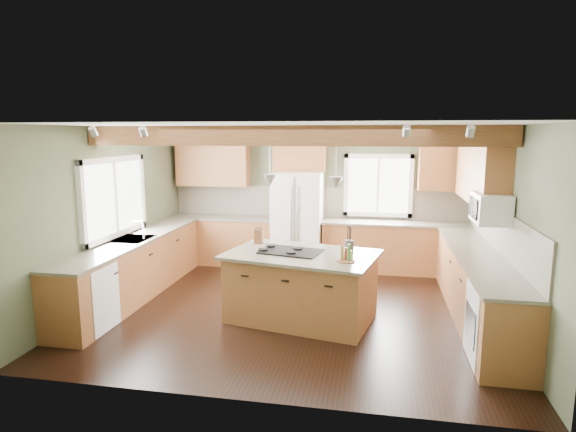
# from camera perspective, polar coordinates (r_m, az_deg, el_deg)

# --- Properties ---
(floor) EXTENTS (5.60, 5.60, 0.00)m
(floor) POSITION_cam_1_polar(r_m,az_deg,el_deg) (7.10, 0.71, -10.86)
(floor) COLOR black
(floor) RESTS_ON ground
(ceiling) EXTENTS (5.60, 5.60, 0.00)m
(ceiling) POSITION_cam_1_polar(r_m,az_deg,el_deg) (6.65, 0.76, 10.62)
(ceiling) COLOR silver
(ceiling) RESTS_ON wall_back
(wall_back) EXTENTS (5.60, 0.00, 5.60)m
(wall_back) POSITION_cam_1_polar(r_m,az_deg,el_deg) (9.20, 3.39, 2.25)
(wall_back) COLOR #48523A
(wall_back) RESTS_ON ground
(wall_left) EXTENTS (0.00, 5.00, 5.00)m
(wall_left) POSITION_cam_1_polar(r_m,az_deg,el_deg) (7.73, -20.18, 0.23)
(wall_left) COLOR #48523A
(wall_left) RESTS_ON ground
(wall_right) EXTENTS (0.00, 5.00, 5.00)m
(wall_right) POSITION_cam_1_polar(r_m,az_deg,el_deg) (6.86, 24.45, -1.19)
(wall_right) COLOR #48523A
(wall_right) RESTS_ON ground
(ceiling_beam) EXTENTS (5.55, 0.26, 0.26)m
(ceiling_beam) POSITION_cam_1_polar(r_m,az_deg,el_deg) (6.28, 0.17, 9.49)
(ceiling_beam) COLOR #4C2615
(ceiling_beam) RESTS_ON ceiling
(soffit_trim) EXTENTS (5.55, 0.20, 0.10)m
(soffit_trim) POSITION_cam_1_polar(r_m,az_deg,el_deg) (9.02, 3.39, 10.00)
(soffit_trim) COLOR #4C2615
(soffit_trim) RESTS_ON ceiling
(backsplash_back) EXTENTS (5.58, 0.03, 0.58)m
(backsplash_back) POSITION_cam_1_polar(r_m,az_deg,el_deg) (9.19, 3.37, 1.68)
(backsplash_back) COLOR brown
(backsplash_back) RESTS_ON wall_back
(backsplash_right) EXTENTS (0.03, 3.70, 0.58)m
(backsplash_right) POSITION_cam_1_polar(r_m,az_deg,el_deg) (6.92, 24.18, -1.84)
(backsplash_right) COLOR brown
(backsplash_right) RESTS_ON wall_right
(base_cab_back_left) EXTENTS (2.02, 0.60, 0.88)m
(base_cab_back_left) POSITION_cam_1_polar(r_m,az_deg,el_deg) (9.45, -7.74, -2.92)
(base_cab_back_left) COLOR brown
(base_cab_back_left) RESTS_ON floor
(counter_back_left) EXTENTS (2.06, 0.64, 0.04)m
(counter_back_left) POSITION_cam_1_polar(r_m,az_deg,el_deg) (9.36, -7.80, -0.17)
(counter_back_left) COLOR #51493B
(counter_back_left) RESTS_ON base_cab_back_left
(base_cab_back_right) EXTENTS (2.62, 0.60, 0.88)m
(base_cab_back_right) POSITION_cam_1_polar(r_m,az_deg,el_deg) (8.99, 12.57, -3.72)
(base_cab_back_right) COLOR brown
(base_cab_back_right) RESTS_ON floor
(counter_back_right) EXTENTS (2.66, 0.64, 0.04)m
(counter_back_right) POSITION_cam_1_polar(r_m,az_deg,el_deg) (8.90, 12.68, -0.84)
(counter_back_right) COLOR #51493B
(counter_back_right) RESTS_ON base_cab_back_right
(base_cab_left) EXTENTS (0.60, 3.70, 0.88)m
(base_cab_left) POSITION_cam_1_polar(r_m,az_deg,el_deg) (7.81, -17.71, -6.01)
(base_cab_left) COLOR brown
(base_cab_left) RESTS_ON floor
(counter_left) EXTENTS (0.64, 3.74, 0.04)m
(counter_left) POSITION_cam_1_polar(r_m,az_deg,el_deg) (7.70, -17.89, -2.71)
(counter_left) COLOR #51493B
(counter_left) RESTS_ON base_cab_left
(base_cab_right) EXTENTS (0.60, 3.70, 0.88)m
(base_cab_right) POSITION_cam_1_polar(r_m,az_deg,el_deg) (7.05, 21.47, -7.93)
(base_cab_right) COLOR brown
(base_cab_right) RESTS_ON floor
(counter_right) EXTENTS (0.64, 3.74, 0.04)m
(counter_right) POSITION_cam_1_polar(r_m,az_deg,el_deg) (6.93, 21.70, -4.30)
(counter_right) COLOR #51493B
(counter_right) RESTS_ON base_cab_right
(upper_cab_back_left) EXTENTS (1.40, 0.35, 0.90)m
(upper_cab_back_left) POSITION_cam_1_polar(r_m,az_deg,el_deg) (9.42, -8.88, 6.30)
(upper_cab_back_left) COLOR brown
(upper_cab_back_left) RESTS_ON wall_back
(upper_cab_over_fridge) EXTENTS (0.96, 0.35, 0.70)m
(upper_cab_over_fridge) POSITION_cam_1_polar(r_m,az_deg,el_deg) (8.99, 1.39, 7.53)
(upper_cab_over_fridge) COLOR brown
(upper_cab_over_fridge) RESTS_ON wall_back
(upper_cab_right) EXTENTS (0.35, 2.20, 0.90)m
(upper_cab_right) POSITION_cam_1_polar(r_m,az_deg,el_deg) (7.62, 21.91, 4.92)
(upper_cab_right) COLOR brown
(upper_cab_right) RESTS_ON wall_right
(upper_cab_back_corner) EXTENTS (0.90, 0.35, 0.90)m
(upper_cab_back_corner) POSITION_cam_1_polar(r_m,az_deg,el_deg) (8.97, 18.11, 5.77)
(upper_cab_back_corner) COLOR brown
(upper_cab_back_corner) RESTS_ON wall_back
(window_left) EXTENTS (0.04, 1.60, 1.05)m
(window_left) POSITION_cam_1_polar(r_m,az_deg,el_deg) (7.73, -19.97, 2.11)
(window_left) COLOR white
(window_left) RESTS_ON wall_left
(window_back) EXTENTS (1.10, 0.04, 1.00)m
(window_back) POSITION_cam_1_polar(r_m,az_deg,el_deg) (9.08, 10.63, 3.59)
(window_back) COLOR white
(window_back) RESTS_ON wall_back
(sink) EXTENTS (0.50, 0.65, 0.03)m
(sink) POSITION_cam_1_polar(r_m,az_deg,el_deg) (7.70, -17.89, -2.68)
(sink) COLOR #262628
(sink) RESTS_ON counter_left
(faucet) EXTENTS (0.02, 0.02, 0.28)m
(faucet) POSITION_cam_1_polar(r_m,az_deg,el_deg) (7.58, -16.75, -1.68)
(faucet) COLOR #B2B2B7
(faucet) RESTS_ON sink
(dishwasher) EXTENTS (0.60, 0.60, 0.84)m
(dishwasher) POSITION_cam_1_polar(r_m,az_deg,el_deg) (6.74, -22.88, -8.91)
(dishwasher) COLOR white
(dishwasher) RESTS_ON floor
(oven) EXTENTS (0.60, 0.72, 0.84)m
(oven) POSITION_cam_1_polar(r_m,az_deg,el_deg) (5.85, 23.76, -11.83)
(oven) COLOR white
(oven) RESTS_ON floor
(microwave) EXTENTS (0.40, 0.70, 0.38)m
(microwave) POSITION_cam_1_polar(r_m,az_deg,el_deg) (6.73, 22.88, 0.87)
(microwave) COLOR white
(microwave) RESTS_ON wall_right
(pendant_left) EXTENTS (0.18, 0.18, 0.16)m
(pendant_left) POSITION_cam_1_polar(r_m,az_deg,el_deg) (6.46, -2.17, 4.25)
(pendant_left) COLOR #B2B2B7
(pendant_left) RESTS_ON ceiling
(pendant_right) EXTENTS (0.18, 0.18, 0.16)m
(pendant_right) POSITION_cam_1_polar(r_m,az_deg,el_deg) (6.13, 5.68, 3.91)
(pendant_right) COLOR #B2B2B7
(pendant_right) RESTS_ON ceiling
(refrigerator) EXTENTS (0.90, 0.74, 1.80)m
(refrigerator) POSITION_cam_1_polar(r_m,az_deg,el_deg) (8.93, 1.15, -0.56)
(refrigerator) COLOR white
(refrigerator) RESTS_ON floor
(island) EXTENTS (2.03, 1.47, 0.88)m
(island) POSITION_cam_1_polar(r_m,az_deg,el_deg) (6.58, 1.60, -8.48)
(island) COLOR brown
(island) RESTS_ON floor
(island_top) EXTENTS (2.17, 1.62, 0.04)m
(island_top) POSITION_cam_1_polar(r_m,az_deg,el_deg) (6.45, 1.62, -4.60)
(island_top) COLOR #51493B
(island_top) RESTS_ON island
(cooktop) EXTENTS (0.89, 0.68, 0.02)m
(cooktop) POSITION_cam_1_polar(r_m,az_deg,el_deg) (6.50, 0.35, -4.22)
(cooktop) COLOR black
(cooktop) RESTS_ON island_top
(knife_block) EXTENTS (0.12, 0.09, 0.20)m
(knife_block) POSITION_cam_1_polar(r_m,az_deg,el_deg) (7.00, -3.50, -2.45)
(knife_block) COLOR brown
(knife_block) RESTS_ON island_top
(utensil_crock) EXTENTS (0.16, 0.16, 0.17)m
(utensil_crock) POSITION_cam_1_polar(r_m,az_deg,el_deg) (6.52, 7.25, -3.58)
(utensil_crock) COLOR #3F3733
(utensil_crock) RESTS_ON island_top
(bottle_tray) EXTENTS (0.26, 0.26, 0.22)m
(bottle_tray) POSITION_cam_1_polar(r_m,az_deg,el_deg) (6.05, 6.87, -4.38)
(bottle_tray) COLOR brown
(bottle_tray) RESTS_ON island_top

